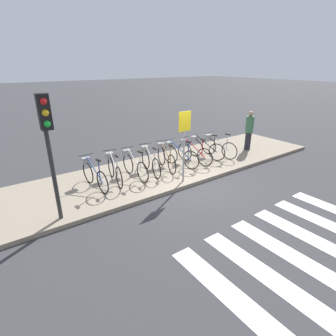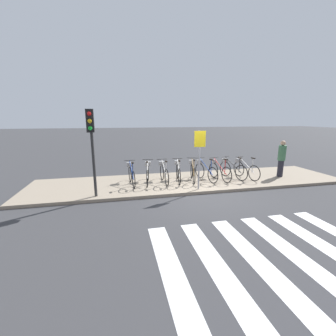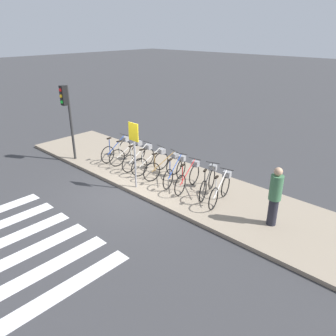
{
  "view_description": "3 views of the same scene",
  "coord_description": "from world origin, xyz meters",
  "px_view_note": "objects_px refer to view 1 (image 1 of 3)",
  "views": [
    {
      "loc": [
        -5.09,
        -5.78,
        3.71
      ],
      "look_at": [
        -0.58,
        0.51,
        0.62
      ],
      "focal_mm": 28.0,
      "sensor_mm": 36.0,
      "label": 1
    },
    {
      "loc": [
        -3.14,
        -7.69,
        2.88
      ],
      "look_at": [
        -1.14,
        1.23,
        0.82
      ],
      "focal_mm": 24.0,
      "sensor_mm": 36.0,
      "label": 2
    },
    {
      "loc": [
        7.57,
        -6.36,
        5.17
      ],
      "look_at": [
        0.6,
        1.13,
        0.78
      ],
      "focal_mm": 35.0,
      "sensor_mm": 36.0,
      "label": 3
    }
  ],
  "objects_px": {
    "parked_bicycle_0": "(93,174)",
    "pedestrian": "(249,130)",
    "parked_bicycle_1": "(114,168)",
    "parked_bicycle_2": "(134,164)",
    "parked_bicycle_3": "(150,160)",
    "parked_bicycle_5": "(178,154)",
    "parked_bicycle_8": "(217,146)",
    "parked_bicycle_4": "(165,157)",
    "sign_post": "(184,135)",
    "parked_bicycle_7": "(204,147)",
    "traffic_light": "(47,133)",
    "parked_bicycle_6": "(193,152)"
  },
  "relations": [
    {
      "from": "parked_bicycle_0",
      "to": "parked_bicycle_4",
      "type": "bearing_deg",
      "value": -0.13
    },
    {
      "from": "parked_bicycle_7",
      "to": "traffic_light",
      "type": "xyz_separation_m",
      "value": [
        -5.97,
        -1.37,
        1.74
      ]
    },
    {
      "from": "parked_bicycle_4",
      "to": "parked_bicycle_5",
      "type": "bearing_deg",
      "value": -5.03
    },
    {
      "from": "parked_bicycle_7",
      "to": "parked_bicycle_8",
      "type": "height_order",
      "value": "same"
    },
    {
      "from": "parked_bicycle_0",
      "to": "traffic_light",
      "type": "relative_size",
      "value": 0.55
    },
    {
      "from": "parked_bicycle_3",
      "to": "parked_bicycle_7",
      "type": "xyz_separation_m",
      "value": [
        2.58,
        0.03,
        0.0
      ]
    },
    {
      "from": "parked_bicycle_1",
      "to": "parked_bicycle_2",
      "type": "height_order",
      "value": "same"
    },
    {
      "from": "parked_bicycle_6",
      "to": "parked_bicycle_7",
      "type": "bearing_deg",
      "value": 11.39
    },
    {
      "from": "sign_post",
      "to": "parked_bicycle_8",
      "type": "bearing_deg",
      "value": 23.14
    },
    {
      "from": "traffic_light",
      "to": "parked_bicycle_7",
      "type": "bearing_deg",
      "value": 12.9
    },
    {
      "from": "parked_bicycle_5",
      "to": "parked_bicycle_6",
      "type": "relative_size",
      "value": 0.99
    },
    {
      "from": "parked_bicycle_1",
      "to": "parked_bicycle_8",
      "type": "xyz_separation_m",
      "value": [
        4.52,
        -0.16,
        0.0
      ]
    },
    {
      "from": "parked_bicycle_5",
      "to": "sign_post",
      "type": "xyz_separation_m",
      "value": [
        -0.75,
        -1.23,
        1.1
      ]
    },
    {
      "from": "traffic_light",
      "to": "sign_post",
      "type": "xyz_separation_m",
      "value": [
        3.87,
        0.06,
        -0.64
      ]
    },
    {
      "from": "parked_bicycle_8",
      "to": "pedestrian",
      "type": "relative_size",
      "value": 0.96
    },
    {
      "from": "parked_bicycle_4",
      "to": "pedestrian",
      "type": "relative_size",
      "value": 0.96
    },
    {
      "from": "parked_bicycle_0",
      "to": "parked_bicycle_8",
      "type": "relative_size",
      "value": 1.02
    },
    {
      "from": "parked_bicycle_4",
      "to": "parked_bicycle_5",
      "type": "distance_m",
      "value": 0.56
    },
    {
      "from": "parked_bicycle_3",
      "to": "parked_bicycle_5",
      "type": "xyz_separation_m",
      "value": [
        1.23,
        -0.05,
        0.0
      ]
    },
    {
      "from": "parked_bicycle_3",
      "to": "sign_post",
      "type": "distance_m",
      "value": 1.76
    },
    {
      "from": "parked_bicycle_4",
      "to": "parked_bicycle_7",
      "type": "bearing_deg",
      "value": 0.86
    },
    {
      "from": "parked_bicycle_4",
      "to": "parked_bicycle_5",
      "type": "relative_size",
      "value": 1.01
    },
    {
      "from": "parked_bicycle_1",
      "to": "parked_bicycle_7",
      "type": "distance_m",
      "value": 3.92
    },
    {
      "from": "parked_bicycle_5",
      "to": "traffic_light",
      "type": "xyz_separation_m",
      "value": [
        -4.61,
        -1.29,
        1.74
      ]
    },
    {
      "from": "parked_bicycle_3",
      "to": "parked_bicycle_6",
      "type": "height_order",
      "value": "same"
    },
    {
      "from": "pedestrian",
      "to": "parked_bicycle_7",
      "type": "bearing_deg",
      "value": 173.17
    },
    {
      "from": "parked_bicycle_0",
      "to": "parked_bicycle_7",
      "type": "xyz_separation_m",
      "value": [
        4.62,
        0.02,
        0.0
      ]
    },
    {
      "from": "parked_bicycle_7",
      "to": "parked_bicycle_2",
      "type": "bearing_deg",
      "value": -179.19
    },
    {
      "from": "parked_bicycle_0",
      "to": "parked_bicycle_5",
      "type": "relative_size",
      "value": 1.02
    },
    {
      "from": "parked_bicycle_2",
      "to": "parked_bicycle_3",
      "type": "xyz_separation_m",
      "value": [
        0.65,
        0.02,
        0.0
      ]
    },
    {
      "from": "parked_bicycle_6",
      "to": "pedestrian",
      "type": "xyz_separation_m",
      "value": [
        3.11,
        -0.14,
        0.45
      ]
    },
    {
      "from": "parked_bicycle_1",
      "to": "parked_bicycle_2",
      "type": "distance_m",
      "value": 0.69
    },
    {
      "from": "parked_bicycle_7",
      "to": "parked_bicycle_3",
      "type": "bearing_deg",
      "value": -179.37
    },
    {
      "from": "parked_bicycle_6",
      "to": "traffic_light",
      "type": "height_order",
      "value": "traffic_light"
    },
    {
      "from": "parked_bicycle_3",
      "to": "traffic_light",
      "type": "bearing_deg",
      "value": -158.42
    },
    {
      "from": "parked_bicycle_2",
      "to": "parked_bicycle_7",
      "type": "bearing_deg",
      "value": 0.81
    },
    {
      "from": "parked_bicycle_2",
      "to": "parked_bicycle_4",
      "type": "xyz_separation_m",
      "value": [
        1.32,
        0.02,
        0.0
      ]
    },
    {
      "from": "parked_bicycle_1",
      "to": "pedestrian",
      "type": "relative_size",
      "value": 0.97
    },
    {
      "from": "parked_bicycle_8",
      "to": "sign_post",
      "type": "relative_size",
      "value": 0.72
    },
    {
      "from": "pedestrian",
      "to": "traffic_light",
      "type": "height_order",
      "value": "traffic_light"
    },
    {
      "from": "parked_bicycle_4",
      "to": "parked_bicycle_8",
      "type": "height_order",
      "value": "same"
    },
    {
      "from": "parked_bicycle_1",
      "to": "traffic_light",
      "type": "height_order",
      "value": "traffic_light"
    },
    {
      "from": "parked_bicycle_8",
      "to": "pedestrian",
      "type": "height_order",
      "value": "pedestrian"
    },
    {
      "from": "parked_bicycle_6",
      "to": "sign_post",
      "type": "relative_size",
      "value": 0.73
    },
    {
      "from": "parked_bicycle_8",
      "to": "parked_bicycle_7",
      "type": "bearing_deg",
      "value": 165.32
    },
    {
      "from": "parked_bicycle_0",
      "to": "parked_bicycle_2",
      "type": "distance_m",
      "value": 1.39
    },
    {
      "from": "parked_bicycle_0",
      "to": "pedestrian",
      "type": "height_order",
      "value": "pedestrian"
    },
    {
      "from": "parked_bicycle_4",
      "to": "parked_bicycle_8",
      "type": "distance_m",
      "value": 2.51
    },
    {
      "from": "parked_bicycle_6",
      "to": "pedestrian",
      "type": "distance_m",
      "value": 3.15
    },
    {
      "from": "parked_bicycle_8",
      "to": "traffic_light",
      "type": "bearing_deg",
      "value": -169.55
    }
  ]
}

